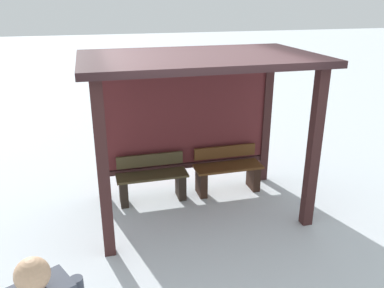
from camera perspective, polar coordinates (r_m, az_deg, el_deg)
ground_plane at (r=6.14m, az=0.98°, el=-9.47°), size 60.00×60.00×0.00m
bus_shelter at (r=5.70m, az=0.40°, el=7.47°), size 3.19×1.93×2.35m
bench_left_inside at (r=6.29m, az=-5.82°, el=-5.31°), size 1.12×0.36×0.74m
bench_center_inside at (r=6.57m, az=5.18°, el=-4.07°), size 1.12×0.40×0.75m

